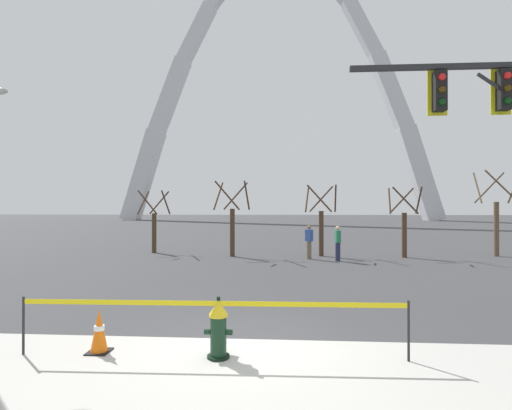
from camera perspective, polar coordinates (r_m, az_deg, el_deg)
ground_plane at (r=7.29m, az=-1.95°, el=-19.81°), size 240.00×240.00×0.00m
fire_hydrant at (r=6.64m, az=-5.48°, el=-17.54°), size 0.46×0.48×0.99m
caution_tape_barrier at (r=6.58m, az=-6.48°, el=-15.77°), size 6.27×0.17×0.96m
traffic_cone_by_hydrant at (r=7.35m, az=-21.87°, el=-16.69°), size 0.36×0.36×0.73m
monument_arch at (r=76.57m, az=3.28°, el=15.24°), size 60.24×3.11×52.28m
tree_far_left at (r=21.66m, az=-14.61°, el=-2.85°), size 1.55×1.56×3.33m
tree_left_mid at (r=19.41m, az=-3.48°, el=-2.64°), size 1.72×1.73×3.71m
tree_center_left at (r=19.79m, az=9.46°, el=-2.82°), size 1.64×1.65×3.54m
tree_center_right at (r=20.30m, az=20.76°, el=-2.90°), size 1.59×1.60×3.41m
tree_right_mid at (r=22.78m, az=31.57°, el=-1.65°), size 1.96×1.97×4.25m
pedestrian_walking_left at (r=18.62m, az=7.74°, el=-5.31°), size 0.38×0.39×1.59m
pedestrian_standing_center at (r=18.08m, az=11.83°, el=-5.45°), size 0.24×0.36×1.59m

